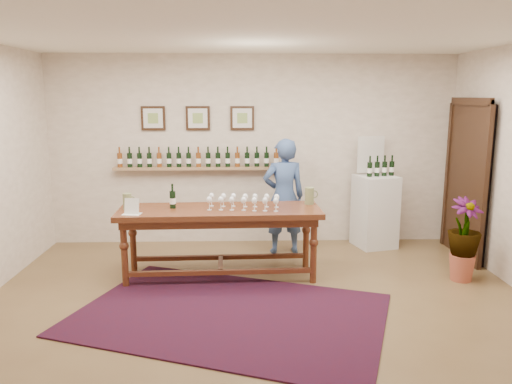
{
  "coord_description": "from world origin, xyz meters",
  "views": [
    {
      "loc": [
        -0.18,
        -4.91,
        2.21
      ],
      "look_at": [
        0.0,
        0.8,
        1.1
      ],
      "focal_mm": 35.0,
      "sensor_mm": 36.0,
      "label": 1
    }
  ],
  "objects_px": {
    "potted_plant": "(464,239)",
    "person": "(284,196)",
    "tasting_table": "(220,219)",
    "display_pedestal": "(375,211)"
  },
  "relations": [
    {
      "from": "potted_plant",
      "to": "person",
      "type": "bearing_deg",
      "value": 150.63
    },
    {
      "from": "tasting_table",
      "to": "display_pedestal",
      "type": "height_order",
      "value": "display_pedestal"
    },
    {
      "from": "person",
      "to": "potted_plant",
      "type": "bearing_deg",
      "value": 143.33
    },
    {
      "from": "tasting_table",
      "to": "person",
      "type": "xyz_separation_m",
      "value": [
        0.86,
        0.95,
        0.08
      ]
    },
    {
      "from": "potted_plant",
      "to": "person",
      "type": "xyz_separation_m",
      "value": [
        -2.07,
        1.16,
        0.3
      ]
    },
    {
      "from": "tasting_table",
      "to": "display_pedestal",
      "type": "distance_m",
      "value": 2.54
    },
    {
      "from": "display_pedestal",
      "to": "potted_plant",
      "type": "distance_m",
      "value": 1.59
    },
    {
      "from": "display_pedestal",
      "to": "potted_plant",
      "type": "relative_size",
      "value": 1.21
    },
    {
      "from": "tasting_table",
      "to": "potted_plant",
      "type": "bearing_deg",
      "value": -6.08
    },
    {
      "from": "person",
      "to": "tasting_table",
      "type": "bearing_deg",
      "value": 40.45
    }
  ]
}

